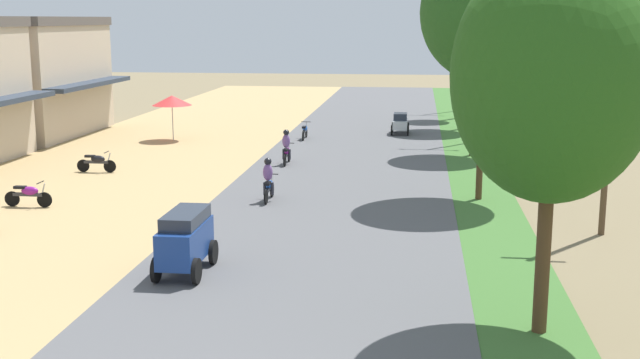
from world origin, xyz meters
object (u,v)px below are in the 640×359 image
object	(u,v)px
utility_pole_far	(611,89)
motorbike_foreground_rider	(269,181)
streetlamp_mid	(457,48)
car_van_blue	(185,239)
median_tree_fifth	(461,13)
motorbike_ahead_second	(287,148)
parked_motorbike_fourth	(29,194)
median_tree_second	(486,12)
motorbike_ahead_third	(305,130)
car_hatchback_silver	(400,123)
vendor_umbrella	(172,100)
streetlamp_near	(469,68)
median_tree_fourth	(464,16)
parked_motorbike_fifth	(97,161)
utility_pole_near	(516,59)
median_tree_nearest	(553,76)
median_tree_third	(477,29)

from	to	relation	value
utility_pole_far	motorbike_foreground_rider	bearing A→B (deg)	164.78
streetlamp_mid	car_van_blue	size ratio (longest dim) A/B	3.38
median_tree_fifth	streetlamp_mid	distance (m)	4.97
car_van_blue	motorbike_ahead_second	world-z (taller)	car_van_blue
parked_motorbike_fourth	car_van_blue	bearing A→B (deg)	-40.93
parked_motorbike_fourth	motorbike_foreground_rider	bearing A→B (deg)	12.74
median_tree_second	motorbike_ahead_third	size ratio (longest dim) A/B	5.28
parked_motorbike_fourth	car_hatchback_silver	bearing A→B (deg)	57.67
vendor_umbrella	utility_pole_far	world-z (taller)	utility_pole_far
median_tree_fifth	motorbike_ahead_third	bearing A→B (deg)	-129.66
median_tree_fifth	streetlamp_near	size ratio (longest dim) A/B	1.26
parked_motorbike_fourth	motorbike_ahead_second	bearing A→B (deg)	50.58
median_tree_fifth	car_hatchback_silver	distance (m)	11.05
parked_motorbike_fourth	streetlamp_near	xyz separation A→B (m)	(16.65, 17.32, 3.63)
median_tree_fourth	utility_pole_far	distance (m)	24.52
parked_motorbike_fifth	utility_pole_far	world-z (taller)	utility_pole_far
streetlamp_mid	utility_pole_near	world-z (taller)	utility_pole_near
median_tree_nearest	utility_pole_far	distance (m)	9.29
utility_pole_near	motorbike_foreground_rider	bearing A→B (deg)	-117.79
streetlamp_near	motorbike_ahead_third	distance (m)	9.73
median_tree_second	motorbike_foreground_rider	world-z (taller)	median_tree_second
car_hatchback_silver	motorbike_ahead_second	distance (m)	11.94
utility_pole_near	motorbike_ahead_third	size ratio (longest dim) A/B	4.63
car_van_blue	motorbike_ahead_second	bearing A→B (deg)	89.89
streetlamp_near	utility_pole_far	world-z (taller)	utility_pole_far
utility_pole_near	motorbike_ahead_third	world-z (taller)	utility_pole_near
median_tree_fifth	motorbike_ahead_third	xyz separation A→B (m)	(-9.04, -10.90, -6.62)
median_tree_fifth	motorbike_foreground_rider	world-z (taller)	median_tree_fifth
vendor_umbrella	parked_motorbike_fourth	bearing A→B (deg)	-91.07
median_tree_second	motorbike_foreground_rider	xyz separation A→B (m)	(-7.83, -1.38, -6.16)
utility_pole_near	motorbike_foreground_rider	distance (m)	24.53
parked_motorbike_fifth	streetlamp_near	xyz separation A→B (m)	(16.83, 10.58, 3.63)
parked_motorbike_fourth	motorbike_ahead_third	xyz separation A→B (m)	(7.62, 17.71, 0.02)
vendor_umbrella	utility_pole_far	bearing A→B (deg)	-42.00
median_tree_fourth	utility_pole_near	size ratio (longest dim) A/B	1.10
parked_motorbike_fourth	median_tree_third	bearing A→B (deg)	38.62
median_tree_third	utility_pole_far	world-z (taller)	utility_pole_far
parked_motorbike_fifth	median_tree_nearest	world-z (taller)	median_tree_nearest
streetlamp_near	motorbike_foreground_rider	bearing A→B (deg)	-117.91
car_hatchback_silver	streetlamp_near	bearing A→B (deg)	-40.18
streetlamp_near	utility_pole_near	world-z (taller)	utility_pole_near
streetlamp_near	parked_motorbike_fourth	bearing A→B (deg)	-133.87
motorbike_foreground_rider	median_tree_nearest	bearing A→B (deg)	-55.10
streetlamp_near	median_tree_third	bearing A→B (deg)	-89.20
utility_pole_near	car_hatchback_silver	bearing A→B (deg)	-156.80
median_tree_fourth	streetlamp_mid	xyz separation A→B (m)	(0.08, 9.92, -2.21)
streetlamp_near	streetlamp_mid	size ratio (longest dim) A/B	0.87
median_tree_fourth	vendor_umbrella	bearing A→B (deg)	-158.00
median_tree_second	median_tree_fourth	distance (m)	19.71
median_tree_second	median_tree_third	size ratio (longest dim) A/B	1.15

